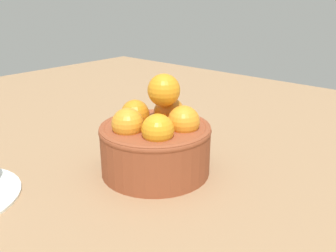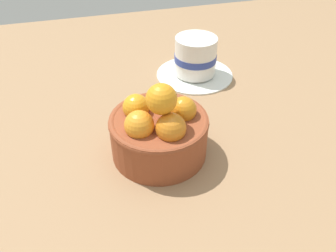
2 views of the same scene
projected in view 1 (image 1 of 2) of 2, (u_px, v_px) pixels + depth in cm
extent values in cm
cube|color=#997551|center=(156.00, 184.00, 46.82)|extent=(140.36, 116.49, 3.92)
cylinder|color=brown|center=(155.00, 149.00, 45.09)|extent=(13.57, 13.57, 6.12)
torus|color=brown|center=(155.00, 129.00, 44.17)|extent=(13.77, 13.77, 1.00)
sphere|color=orange|center=(184.00, 122.00, 43.13)|extent=(3.92, 3.92, 3.92)
sphere|color=orange|center=(169.00, 112.00, 46.63)|extent=(3.98, 3.98, 3.98)
sphere|color=orange|center=(137.00, 113.00, 46.17)|extent=(3.68, 3.68, 3.68)
sphere|color=orange|center=(128.00, 124.00, 42.39)|extent=(3.83, 3.83, 3.83)
sphere|color=orange|center=(158.00, 130.00, 40.51)|extent=(3.74, 3.74, 3.74)
sphere|color=orange|center=(165.00, 90.00, 43.64)|extent=(4.01, 4.01, 4.01)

